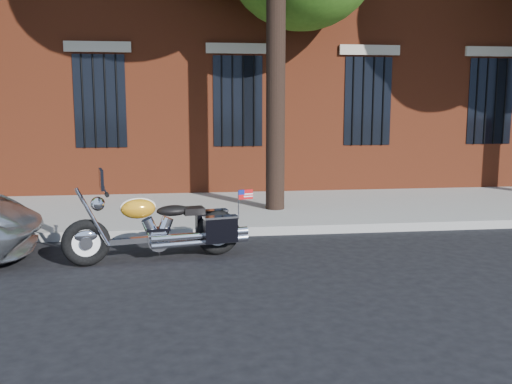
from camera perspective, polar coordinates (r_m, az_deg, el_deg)
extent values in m
plane|color=black|center=(8.15, 1.70, -6.49)|extent=(120.00, 120.00, 0.00)
cube|color=gray|center=(9.46, 0.39, -3.86)|extent=(40.00, 0.16, 0.15)
cube|color=gray|center=(11.29, -0.89, -1.77)|extent=(40.00, 3.60, 0.15)
cube|color=black|center=(12.93, -1.85, 9.05)|extent=(1.10, 0.14, 2.00)
cube|color=#B2A893|center=(12.96, -1.86, 14.14)|extent=(1.40, 0.20, 0.22)
cylinder|color=black|center=(12.85, -1.81, 9.05)|extent=(0.04, 0.04, 2.00)
cylinder|color=black|center=(10.81, 1.97, 10.67)|extent=(0.36, 0.36, 5.00)
torus|color=black|center=(7.93, -16.63, -4.88)|extent=(0.66, 0.27, 0.64)
torus|color=black|center=(8.19, -3.82, -4.09)|extent=(0.66, 0.27, 0.64)
cylinder|color=white|center=(7.93, -16.63, -4.88)|extent=(0.48, 0.15, 0.48)
cylinder|color=white|center=(8.19, -3.82, -4.09)|extent=(0.48, 0.15, 0.48)
ellipsoid|color=white|center=(7.91, -16.66, -4.21)|extent=(0.35, 0.19, 0.18)
ellipsoid|color=orange|center=(8.17, -3.83, -3.30)|extent=(0.36, 0.20, 0.18)
cube|color=white|center=(8.01, -10.11, -4.64)|extent=(1.42, 0.38, 0.08)
cylinder|color=white|center=(8.02, -9.77, -4.75)|extent=(0.33, 0.23, 0.31)
cylinder|color=white|center=(7.95, -6.16, -4.74)|extent=(1.19, 0.33, 0.09)
ellipsoid|color=orange|center=(7.89, -11.71, -1.63)|extent=(0.52, 0.36, 0.27)
ellipsoid|color=black|center=(7.98, -8.29, -1.85)|extent=(0.51, 0.36, 0.15)
cube|color=black|center=(8.40, -4.46, -3.04)|extent=(0.48, 0.24, 0.36)
cube|color=black|center=(7.93, -3.56, -3.74)|extent=(0.48, 0.24, 0.36)
cylinder|color=white|center=(7.81, -14.89, 0.13)|extent=(0.18, 0.74, 0.03)
sphere|color=white|center=(7.83, -15.54, -1.15)|extent=(0.23, 0.23, 0.19)
cube|color=black|center=(7.79, -15.22, 1.23)|extent=(0.11, 0.38, 0.27)
cube|color=red|center=(7.90, -1.05, -0.24)|extent=(0.21, 0.06, 0.13)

